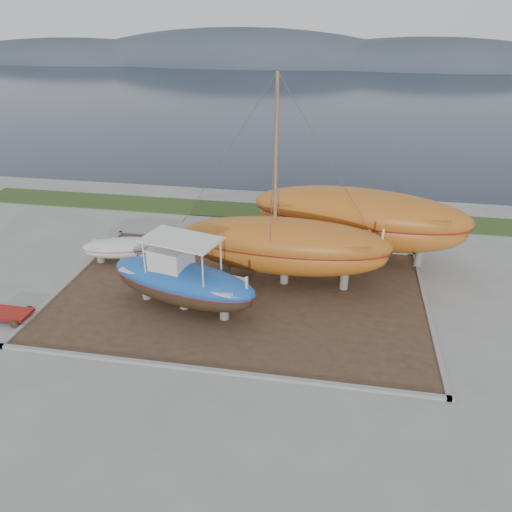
% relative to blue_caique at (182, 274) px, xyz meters
% --- Properties ---
extents(ground, '(140.00, 140.00, 0.00)m').
position_rel_blue_caique_xyz_m(ground, '(2.37, -2.23, -1.88)').
color(ground, gray).
rests_on(ground, ground).
extents(dirt_patch, '(18.00, 12.00, 0.06)m').
position_rel_blue_caique_xyz_m(dirt_patch, '(2.37, 1.77, -1.85)').
color(dirt_patch, '#422D1E').
rests_on(dirt_patch, ground).
extents(curb_frame, '(18.60, 12.60, 0.15)m').
position_rel_blue_caique_xyz_m(curb_frame, '(2.37, 1.77, -1.80)').
color(curb_frame, gray).
rests_on(curb_frame, ground).
extents(grass_strip, '(44.00, 3.00, 0.08)m').
position_rel_blue_caique_xyz_m(grass_strip, '(2.37, 13.27, -1.84)').
color(grass_strip, '#284219').
rests_on(grass_strip, ground).
extents(sea, '(260.00, 100.00, 0.04)m').
position_rel_blue_caique_xyz_m(sea, '(2.37, 67.77, -1.88)').
color(sea, '#17212F').
rests_on(sea, ground).
extents(mountain_ridge, '(200.00, 36.00, 20.00)m').
position_rel_blue_caique_xyz_m(mountain_ridge, '(2.37, 122.77, -1.88)').
color(mountain_ridge, '#333D49').
rests_on(mountain_ridge, ground).
extents(blue_caique, '(7.90, 4.21, 3.64)m').
position_rel_blue_caique_xyz_m(blue_caique, '(0.00, 0.00, 0.00)').
color(blue_caique, '#1C56B2').
rests_on(blue_caique, dirt_patch).
extents(white_dinghy, '(4.61, 2.76, 1.30)m').
position_rel_blue_caique_xyz_m(white_dinghy, '(-4.94, 4.22, -1.17)').
color(white_dinghy, silver).
rests_on(white_dinghy, dirt_patch).
extents(orange_sailboat, '(10.76, 3.37, 10.45)m').
position_rel_blue_caique_xyz_m(orange_sailboat, '(4.40, 3.29, 3.41)').
color(orange_sailboat, '#AC5B1A').
rests_on(orange_sailboat, dirt_patch).
extents(orange_bare_hull, '(12.47, 5.40, 3.95)m').
position_rel_blue_caique_xyz_m(orange_bare_hull, '(8.05, 6.98, 0.16)').
color(orange_bare_hull, '#AC5B1A').
rests_on(orange_bare_hull, dirt_patch).
extents(red_trailer, '(2.68, 1.35, 0.38)m').
position_rel_blue_caique_xyz_m(red_trailer, '(-7.62, -2.29, -1.69)').
color(red_trailer, maroon).
rests_on(red_trailer, ground).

